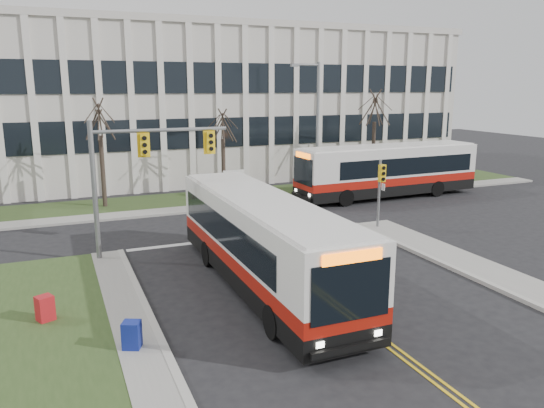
{
  "coord_description": "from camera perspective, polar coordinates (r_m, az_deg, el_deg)",
  "views": [
    {
      "loc": [
        -8.86,
        -16.54,
        7.61
      ],
      "look_at": [
        0.83,
        6.68,
        2.0
      ],
      "focal_mm": 35.0,
      "sensor_mm": 36.0,
      "label": 1
    }
  ],
  "objects": [
    {
      "name": "tree_left",
      "position": [
        34.73,
        -18.08,
        8.5
      ],
      "size": [
        1.8,
        1.8,
        7.7
      ],
      "color": "#42352B",
      "rests_on": "ground"
    },
    {
      "name": "office_building",
      "position": [
        48.59,
        -6.16,
        10.6
      ],
      "size": [
        40.0,
        16.0,
        12.0
      ],
      "primitive_type": "cube",
      "color": "beige",
      "rests_on": "ground"
    },
    {
      "name": "sidewalk_cross",
      "position": [
        35.45,
        0.93,
        0.28
      ],
      "size": [
        44.0,
        1.6,
        0.14
      ],
      "primitive_type": "cube",
      "color": "#9E9B93",
      "rests_on": "ground"
    },
    {
      "name": "newspaper_box_blue",
      "position": [
        16.4,
        -14.83,
        -13.66
      ],
      "size": [
        0.64,
        0.62,
        0.95
      ],
      "primitive_type": "cube",
      "rotation": [
        0.0,
        0.0,
        -0.43
      ],
      "color": "navy",
      "rests_on": "ground"
    },
    {
      "name": "streetlight",
      "position": [
        36.92,
        4.69,
        8.77
      ],
      "size": [
        2.15,
        0.25,
        9.2
      ],
      "color": "slate",
      "rests_on": "ground"
    },
    {
      "name": "directory_sign",
      "position": [
        36.46,
        -4.12,
        2.36
      ],
      "size": [
        1.5,
        0.12,
        2.0
      ],
      "color": "slate",
      "rests_on": "ground"
    },
    {
      "name": "ground",
      "position": [
        20.25,
        5.2,
        -9.56
      ],
      "size": [
        120.0,
        120.0,
        0.0
      ],
      "primitive_type": "plane",
      "color": "black",
      "rests_on": "ground"
    },
    {
      "name": "newspaper_box_red",
      "position": [
        19.11,
        -23.22,
        -10.43
      ],
      "size": [
        0.64,
        0.62,
        0.95
      ],
      "primitive_type": "cube",
      "rotation": [
        0.0,
        0.0,
        0.44
      ],
      "color": "#AE161C",
      "rests_on": "ground"
    },
    {
      "name": "bus_main",
      "position": [
        20.24,
        -0.99,
        -4.35
      ],
      "size": [
        2.82,
        12.93,
        3.45
      ],
      "primitive_type": null,
      "rotation": [
        0.0,
        0.0,
        -0.0
      ],
      "color": "silver",
      "rests_on": "ground"
    },
    {
      "name": "signal_pole_near",
      "position": [
        28.87,
        11.59,
        2.12
      ],
      "size": [
        0.34,
        0.39,
        3.8
      ],
      "color": "slate",
      "rests_on": "ground"
    },
    {
      "name": "tree_right",
      "position": [
        41.46,
        11.01,
        9.99
      ],
      "size": [
        1.8,
        1.8,
        8.25
      ],
      "color": "#42352B",
      "rests_on": "ground"
    },
    {
      "name": "bus_cross",
      "position": [
        37.79,
        12.32,
        3.39
      ],
      "size": [
        13.39,
        3.32,
        3.55
      ],
      "primitive_type": null,
      "rotation": [
        0.0,
        0.0,
        -1.54
      ],
      "color": "silver",
      "rests_on": "ground"
    },
    {
      "name": "tree_mid",
      "position": [
        36.5,
        -5.32,
        8.23
      ],
      "size": [
        1.8,
        1.8,
        6.82
      ],
      "color": "#42352B",
      "rests_on": "ground"
    },
    {
      "name": "sidewalk_west",
      "position": [
        13.91,
        -12.07,
        -20.55
      ],
      "size": [
        1.2,
        26.0,
        0.14
      ],
      "primitive_type": "cube",
      "color": "#9E9B93",
      "rests_on": "ground"
    },
    {
      "name": "mast_arm_signal",
      "position": [
        24.16,
        -14.74,
        4.18
      ],
      "size": [
        6.11,
        0.38,
        6.2
      ],
      "color": "slate",
      "rests_on": "ground"
    },
    {
      "name": "building_lawn",
      "position": [
        37.98,
        -0.76,
        1.1
      ],
      "size": [
        44.0,
        5.0,
        0.12
      ],
      "primitive_type": "cube",
      "color": "#30461E",
      "rests_on": "ground"
    },
    {
      "name": "signal_pole_far",
      "position": [
        36.12,
        4.02,
        4.41
      ],
      "size": [
        0.34,
        0.39,
        3.8
      ],
      "color": "slate",
      "rests_on": "ground"
    }
  ]
}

